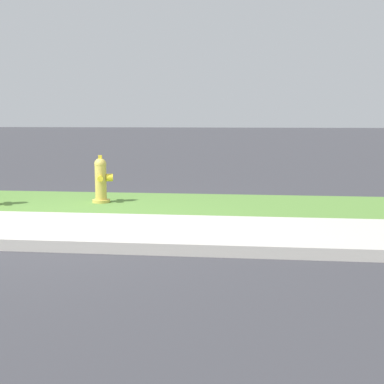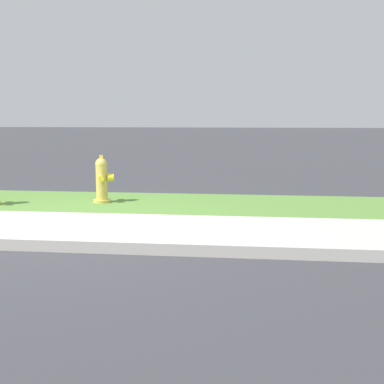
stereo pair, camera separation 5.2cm
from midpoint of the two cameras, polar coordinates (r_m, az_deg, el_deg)
The scene contains 5 objects.
ground_plane at distance 6.73m, azimuth -14.71°, elevation -3.70°, with size 120.00×120.00×0.00m, color #38383D.
sidewalk_pavement at distance 6.73m, azimuth -14.71°, elevation -3.66°, with size 18.00×1.97×0.01m, color #BCB7AD.
grass_verge at distance 8.60m, azimuth -9.75°, elevation -1.00°, with size 18.00×2.07×0.01m, color #568438.
street_curb at distance 5.77m, azimuth -18.65°, elevation -5.20°, with size 18.00×0.16×0.12m, color #BCB7AD.
fire_hydrant_across_street at distance 8.46m, azimuth -9.40°, elevation 1.28°, with size 0.34×0.37×0.74m.
Camera 2 is at (2.50, -6.11, 1.34)m, focal length 50.00 mm.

